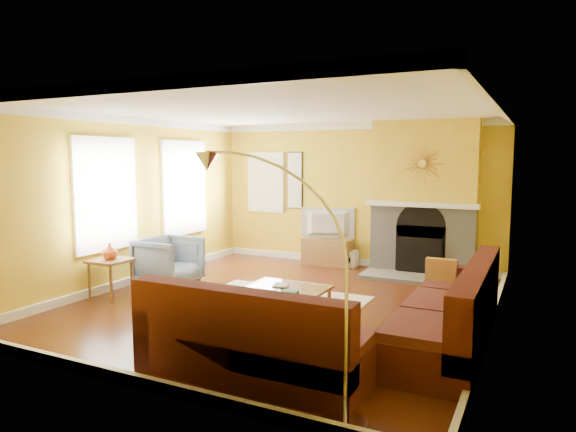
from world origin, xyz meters
The scene contains 27 objects.
floor centered at (0.00, 0.00, -0.01)m, with size 5.50×6.00×0.02m, color #602B14.
ceiling centered at (0.00, 0.00, 2.71)m, with size 5.50×6.00×0.02m, color white.
wall_back centered at (0.00, 3.01, 1.35)m, with size 5.50×0.02×2.70m, color gold.
wall_front centered at (0.00, -3.01, 1.35)m, with size 5.50×0.02×2.70m, color gold.
wall_left centered at (-2.76, 0.00, 1.35)m, with size 0.02×6.00×2.70m, color gold.
wall_right centered at (2.76, 0.00, 1.35)m, with size 0.02×6.00×2.70m, color gold.
baseboard centered at (0.00, 0.00, 0.06)m, with size 5.50×6.00×0.12m, color white, non-canonical shape.
crown_molding centered at (0.00, 0.00, 2.64)m, with size 5.50×6.00×0.12m, color white, non-canonical shape.
window_left_near centered at (-2.72, 1.30, 1.50)m, with size 0.06×1.22×1.72m, color white.
window_left_far centered at (-2.72, -0.60, 1.50)m, with size 0.06×1.22×1.72m, color white.
window_back centered at (-1.90, 2.96, 1.55)m, with size 0.82×0.06×1.22m, color white.
wall_art centered at (-1.25, 2.97, 1.60)m, with size 0.34×0.04×1.14m, color white.
fireplace centered at (1.35, 2.80, 1.35)m, with size 1.80×0.40×2.70m, color gray, non-canonical shape.
mantel centered at (1.35, 2.56, 1.25)m, with size 1.92×0.22×0.08m, color white.
hearth centered at (1.35, 2.25, 0.03)m, with size 1.80×0.70×0.06m, color gray.
sunburst centered at (1.35, 2.57, 1.95)m, with size 0.70×0.04×0.70m, color olive, non-canonical shape.
rug centered at (-0.12, -0.05, 0.01)m, with size 2.40×1.80×0.02m, color beige.
sectional_sofa centered at (1.25, -0.95, 0.45)m, with size 3.00×3.51×0.90m, color #471916, non-canonical shape.
coffee_table centered at (0.33, -0.71, 0.21)m, with size 1.04×1.04×0.41m, color white, non-canonical shape.
media_console centered at (-0.43, 2.71, 0.26)m, with size 0.93×0.42×0.51m, color olive.
tv centered at (-0.43, 2.71, 0.81)m, with size 1.02×0.13×0.59m, color black.
subwoofer centered at (-0.01, 2.78, 0.15)m, with size 0.30×0.30×0.30m, color white.
armchair centered at (-2.10, 0.09, 0.39)m, with size 0.84×0.87×0.79m, color slate.
side_table centered at (-2.40, -0.86, 0.29)m, with size 0.52×0.52×0.57m, color olive, non-canonical shape.
vase centered at (-2.40, -0.86, 0.69)m, with size 0.23×0.23×0.24m, color #D8591E.
book centered at (0.17, -0.61, 0.42)m, with size 0.18×0.25×0.02m, color white.
arc_lamp centered at (1.38, -2.80, 1.04)m, with size 1.33×0.36×2.08m, color silver, non-canonical shape.
Camera 1 is at (3.20, -6.30, 2.04)m, focal length 32.00 mm.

